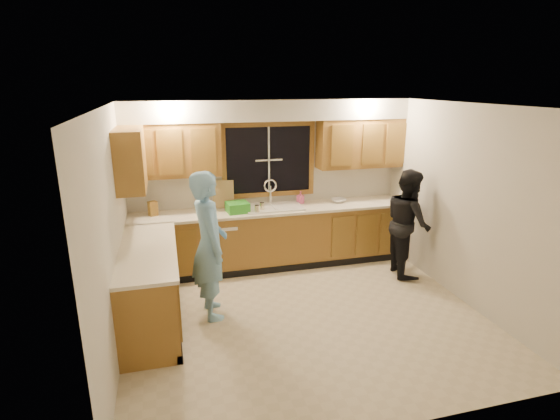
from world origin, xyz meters
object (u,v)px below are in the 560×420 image
Objects in this scene: stove at (149,310)px; woman at (408,222)px; dish_crate at (237,207)px; soap_bottle at (300,197)px; man at (209,245)px; sink at (273,211)px; dishwasher at (218,245)px; knife_block at (153,208)px; bowl at (339,200)px.

stove is 0.58× the size of woman.
soap_bottle is at bearing 12.12° from dish_crate.
man is 2.95m from woman.
dish_crate is at bearing -167.88° from soap_bottle.
dish_crate is (0.53, 1.18, 0.10)m from man.
stove is at bearing -134.61° from sink.
sink reaches higher than dish_crate.
knife_block is at bearing 175.24° from dishwasher.
bowl is (2.87, 1.89, 0.50)m from stove.
stove is at bearing -119.57° from knife_block.
man is 2.53m from bowl.
dishwasher is 4.25× the size of soap_bottle.
dish_crate reaches higher than bowl.
man is at bearing -114.28° from dish_crate.
stove is 4.01× the size of bowl.
bowl is (0.60, -0.09, -0.07)m from soap_bottle.
stove is 4.33× the size of knife_block.
woman is 5.07× the size of dish_crate.
dishwasher is at bearing -172.96° from soap_bottle.
man reaches higher than sink.
stove is at bearing -146.70° from bowl.
woman is at bearing -15.89° from dishwasher.
woman reaches higher than knife_block.
knife_block reaches higher than dishwasher.
soap_bottle is (0.47, 0.15, 0.15)m from sink.
stove is at bearing -125.36° from dish_crate.
bowl is (2.16, 1.32, 0.05)m from man.
woman reaches higher than soap_bottle.
stove is 2.91× the size of dish_crate.
knife_block is 1.19m from dish_crate.
knife_block is at bearing -179.95° from bowl.
knife_block is (-0.65, 1.31, 0.13)m from man.
woman is at bearing -40.91° from knife_block.
dish_crate is (-0.56, -0.07, 0.13)m from sink.
stove is 3.06m from soap_bottle.
sink reaches higher than dishwasher.
stove is at bearing 115.22° from woman.
stove is 1.97m from knife_block.
woman is (1.82, -0.77, -0.08)m from sink.
man reaches higher than soap_bottle.
sink is at bearing 45.39° from stove.
dish_crate is (0.29, -0.06, 0.58)m from dishwasher.
woman is (2.91, 0.48, -0.11)m from man.
sink is 1.05× the size of dishwasher.
soap_bottle is 0.61m from bowl.
knife_block is (-0.89, 0.07, 0.61)m from dishwasher.
soap_bottle reaches higher than bowl.
dish_crate is 1.38× the size of bowl.
bowl is (1.07, 0.06, 0.08)m from sink.
soap_bottle is (1.32, 0.16, 0.61)m from dishwasher.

